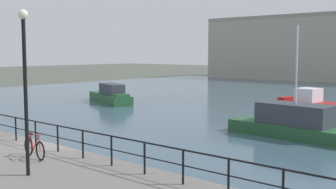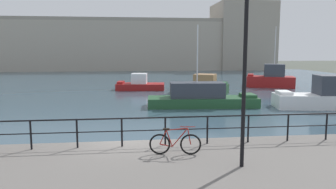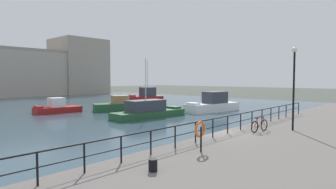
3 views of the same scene
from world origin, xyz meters
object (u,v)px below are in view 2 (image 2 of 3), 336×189
at_px(moored_green_narrowboat, 330,96).
at_px(moored_small_launch, 201,97).
at_px(quay_lamp_post, 245,57).
at_px(parked_bicycle, 175,143).
at_px(moored_cabin_cruiser, 140,84).
at_px(harbor_building, 155,44).
at_px(moored_white_yacht, 201,86).
at_px(moored_red_daysailer, 271,78).

relative_size(moored_green_narrowboat, moored_small_launch, 0.95).
bearing_deg(quay_lamp_post, parked_bicycle, 143.65).
bearing_deg(moored_cabin_cruiser, harbor_building, -90.41).
height_order(moored_green_narrowboat, moored_white_yacht, moored_green_narrowboat).
distance_m(moored_small_launch, moored_red_daysailer, 17.04).
height_order(moored_small_launch, quay_lamp_post, moored_small_launch).
bearing_deg(moored_white_yacht, moored_red_daysailer, 52.16).
xyz_separation_m(moored_small_launch, moored_red_daysailer, (11.42, 12.65, 0.30)).
bearing_deg(moored_small_launch, moored_green_narrowboat, -6.54).
bearing_deg(quay_lamp_post, moored_small_launch, 81.98).
bearing_deg(moored_cabin_cruiser, moored_small_launch, 117.52).
distance_m(harbor_building, moored_green_narrowboat, 53.28).
bearing_deg(quay_lamp_post, moored_white_yacht, 80.45).
height_order(harbor_building, moored_green_narrowboat, harbor_building).
bearing_deg(moored_cabin_cruiser, parked_bicycle, 97.58).
distance_m(harbor_building, moored_cabin_cruiser, 39.27).
xyz_separation_m(harbor_building, moored_white_yacht, (1.34, -42.68, -5.09)).
xyz_separation_m(moored_small_launch, parked_bicycle, (-4.08, -14.35, 0.53)).
distance_m(moored_cabin_cruiser, quay_lamp_post, 27.82).
height_order(moored_small_launch, moored_red_daysailer, moored_red_daysailer).
bearing_deg(parked_bicycle, moored_green_narrowboat, 50.48).
bearing_deg(harbor_building, quay_lamp_post, -92.25).
bearing_deg(moored_small_launch, moored_cabin_cruiser, 115.15).
relative_size(harbor_building, moored_small_launch, 7.53).
xyz_separation_m(harbor_building, parked_bicycle, (-4.47, -64.74, -4.55)).
xyz_separation_m(moored_white_yacht, parked_bicycle, (-5.81, -22.06, 0.54)).
distance_m(parked_bicycle, quay_lamp_post, 3.73).
bearing_deg(parked_bicycle, moored_cabin_cruiser, 98.98).
distance_m(moored_green_narrowboat, moored_white_yacht, 12.41).
distance_m(harbor_building, quay_lamp_post, 66.19).
distance_m(moored_green_narrowboat, moored_cabin_cruiser, 19.61).
bearing_deg(parked_bicycle, moored_small_launch, 82.26).
bearing_deg(harbor_building, parked_bicycle, -93.95).
bearing_deg(moored_small_launch, quay_lamp_post, -93.64).
relative_size(parked_bicycle, quay_lamp_post, 0.33).
relative_size(moored_green_narrowboat, moored_red_daysailer, 1.15).
bearing_deg(moored_white_yacht, parked_bicycle, -79.61).
xyz_separation_m(harbor_building, moored_small_launch, (-0.39, -50.39, -5.08)).
height_order(moored_red_daysailer, quay_lamp_post, moored_red_daysailer).
xyz_separation_m(moored_red_daysailer, parked_bicycle, (-15.50, -27.00, 0.23)).
bearing_deg(moored_green_narrowboat, moored_small_launch, -1.30).
bearing_deg(moored_green_narrowboat, quay_lamp_post, 59.12).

